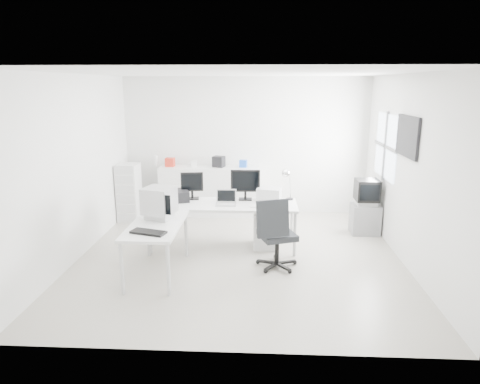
{
  "coord_description": "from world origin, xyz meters",
  "views": [
    {
      "loc": [
        0.33,
        -6.3,
        2.63
      ],
      "look_at": [
        0.0,
        0.2,
        1.0
      ],
      "focal_mm": 32.0,
      "sensor_mm": 36.0,
      "label": 1
    }
  ],
  "objects_px": {
    "laptop": "(226,199)",
    "inkjet_printer": "(173,196)",
    "crt_monitor": "(159,205)",
    "tv_cabinet": "(365,219)",
    "sideboard": "(209,191)",
    "laser_printer": "(269,194)",
    "office_chair": "(277,232)",
    "filing_cabinet": "(129,192)",
    "lcd_monitor_large": "(245,185)",
    "lcd_monitor_small": "(192,186)",
    "drawer_pedestal": "(266,229)",
    "crt_tv": "(367,192)",
    "main_desk": "(224,225)",
    "side_desk": "(157,249)"
  },
  "relations": [
    {
      "from": "crt_tv",
      "to": "main_desk",
      "type": "bearing_deg",
      "value": -162.53
    },
    {
      "from": "laser_printer",
      "to": "sideboard",
      "type": "xyz_separation_m",
      "value": [
        -1.2,
        1.6,
        -0.35
      ]
    },
    {
      "from": "drawer_pedestal",
      "to": "main_desk",
      "type": "bearing_deg",
      "value": -175.91
    },
    {
      "from": "laptop",
      "to": "lcd_monitor_small",
      "type": "bearing_deg",
      "value": 148.87
    },
    {
      "from": "laptop",
      "to": "office_chair",
      "type": "relative_size",
      "value": 0.29
    },
    {
      "from": "lcd_monitor_large",
      "to": "laptop",
      "type": "relative_size",
      "value": 1.59
    },
    {
      "from": "drawer_pedestal",
      "to": "sideboard",
      "type": "distance_m",
      "value": 2.12
    },
    {
      "from": "laser_printer",
      "to": "laptop",
      "type": "bearing_deg",
      "value": -145.44
    },
    {
      "from": "side_desk",
      "to": "inkjet_printer",
      "type": "distance_m",
      "value": 1.29
    },
    {
      "from": "laptop",
      "to": "tv_cabinet",
      "type": "height_order",
      "value": "laptop"
    },
    {
      "from": "lcd_monitor_large",
      "to": "office_chair",
      "type": "xyz_separation_m",
      "value": [
        0.51,
        -1.03,
        -0.46
      ]
    },
    {
      "from": "lcd_monitor_small",
      "to": "lcd_monitor_large",
      "type": "bearing_deg",
      "value": -7.65
    },
    {
      "from": "laptop",
      "to": "crt_monitor",
      "type": "bearing_deg",
      "value": -141.07
    },
    {
      "from": "filing_cabinet",
      "to": "drawer_pedestal",
      "type": "bearing_deg",
      "value": -26.0
    },
    {
      "from": "office_chair",
      "to": "crt_tv",
      "type": "bearing_deg",
      "value": 24.14
    },
    {
      "from": "inkjet_printer",
      "to": "office_chair",
      "type": "height_order",
      "value": "office_chair"
    },
    {
      "from": "lcd_monitor_small",
      "to": "office_chair",
      "type": "height_order",
      "value": "lcd_monitor_small"
    },
    {
      "from": "tv_cabinet",
      "to": "sideboard",
      "type": "distance_m",
      "value": 3.14
    },
    {
      "from": "sideboard",
      "to": "filing_cabinet",
      "type": "relative_size",
      "value": 1.78
    },
    {
      "from": "office_chair",
      "to": "filing_cabinet",
      "type": "bearing_deg",
      "value": 123.53
    },
    {
      "from": "lcd_monitor_small",
      "to": "laptop",
      "type": "xyz_separation_m",
      "value": [
        0.6,
        -0.35,
        -0.13
      ]
    },
    {
      "from": "side_desk",
      "to": "inkjet_printer",
      "type": "xyz_separation_m",
      "value": [
        0.0,
        1.2,
        0.46
      ]
    },
    {
      "from": "drawer_pedestal",
      "to": "laptop",
      "type": "distance_m",
      "value": 0.87
    },
    {
      "from": "laptop",
      "to": "office_chair",
      "type": "bearing_deg",
      "value": -40.94
    },
    {
      "from": "main_desk",
      "to": "crt_tv",
      "type": "bearing_deg",
      "value": 17.47
    },
    {
      "from": "crt_tv",
      "to": "tv_cabinet",
      "type": "bearing_deg",
      "value": 0.0
    },
    {
      "from": "inkjet_printer",
      "to": "office_chair",
      "type": "bearing_deg",
      "value": -46.68
    },
    {
      "from": "drawer_pedestal",
      "to": "inkjet_printer",
      "type": "bearing_deg",
      "value": 178.15
    },
    {
      "from": "laptop",
      "to": "inkjet_printer",
      "type": "bearing_deg",
      "value": 166.6
    },
    {
      "from": "inkjet_printer",
      "to": "crt_tv",
      "type": "bearing_deg",
      "value": -7.81
    },
    {
      "from": "lcd_monitor_small",
      "to": "laptop",
      "type": "distance_m",
      "value": 0.71
    },
    {
      "from": "laser_printer",
      "to": "crt_tv",
      "type": "xyz_separation_m",
      "value": [
        1.75,
        0.57,
        -0.09
      ]
    },
    {
      "from": "lcd_monitor_large",
      "to": "sideboard",
      "type": "distance_m",
      "value": 1.84
    },
    {
      "from": "laser_printer",
      "to": "crt_tv",
      "type": "relative_size",
      "value": 0.77
    },
    {
      "from": "office_chair",
      "to": "inkjet_printer",
      "type": "bearing_deg",
      "value": 133.19
    },
    {
      "from": "sideboard",
      "to": "main_desk",
      "type": "bearing_deg",
      "value": -76.05
    },
    {
      "from": "crt_tv",
      "to": "crt_monitor",
      "type": "bearing_deg",
      "value": -153.97
    },
    {
      "from": "tv_cabinet",
      "to": "filing_cabinet",
      "type": "relative_size",
      "value": 0.48
    },
    {
      "from": "side_desk",
      "to": "inkjet_printer",
      "type": "height_order",
      "value": "inkjet_printer"
    },
    {
      "from": "tv_cabinet",
      "to": "side_desk",
      "type": "bearing_deg",
      "value": -150.62
    },
    {
      "from": "laser_printer",
      "to": "office_chair",
      "type": "bearing_deg",
      "value": -73.72
    },
    {
      "from": "main_desk",
      "to": "crt_monitor",
      "type": "distance_m",
      "value": 1.34
    },
    {
      "from": "laser_printer",
      "to": "office_chair",
      "type": "xyz_separation_m",
      "value": [
        0.11,
        -1.0,
        -0.31
      ]
    },
    {
      "from": "main_desk",
      "to": "side_desk",
      "type": "relative_size",
      "value": 1.71
    },
    {
      "from": "main_desk",
      "to": "lcd_monitor_small",
      "type": "height_order",
      "value": "lcd_monitor_small"
    },
    {
      "from": "laser_printer",
      "to": "office_chair",
      "type": "height_order",
      "value": "office_chair"
    },
    {
      "from": "lcd_monitor_small",
      "to": "sideboard",
      "type": "xyz_separation_m",
      "value": [
        0.1,
        1.57,
        -0.48
      ]
    },
    {
      "from": "crt_monitor",
      "to": "tv_cabinet",
      "type": "bearing_deg",
      "value": 42.55
    },
    {
      "from": "lcd_monitor_large",
      "to": "tv_cabinet",
      "type": "bearing_deg",
      "value": 12.06
    },
    {
      "from": "sideboard",
      "to": "lcd_monitor_small",
      "type": "bearing_deg",
      "value": -93.54
    }
  ]
}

